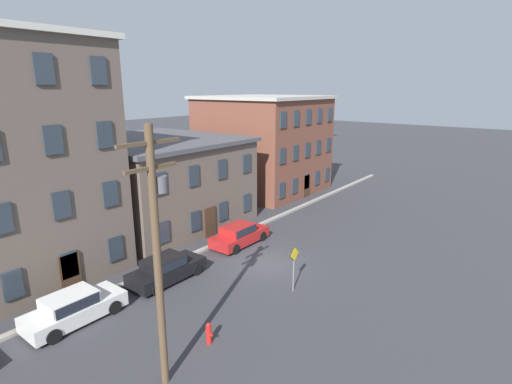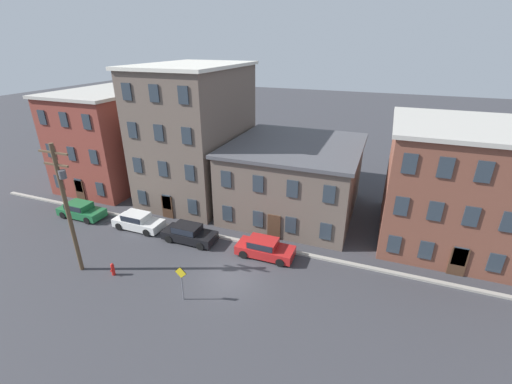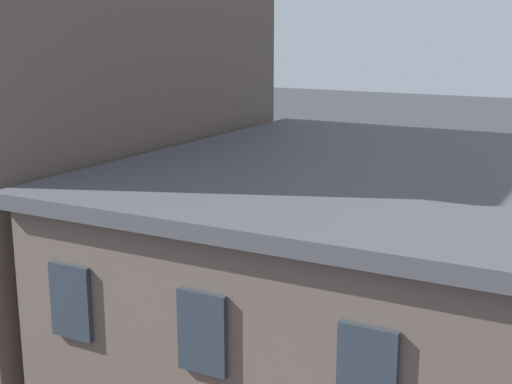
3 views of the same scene
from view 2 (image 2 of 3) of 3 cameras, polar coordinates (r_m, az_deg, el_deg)
name	(u,v)px [view 2 (image 2 of 3)]	position (r m, az deg, el deg)	size (l,w,h in m)	color
ground_plane	(229,277)	(24.72, -4.48, -13.95)	(200.00, 200.00, 0.00)	#38383D
kerb_strip	(253,243)	(28.03, -0.54, -8.57)	(56.00, 0.36, 0.16)	#9E998E
apartment_corner	(113,138)	(41.82, -22.73, 8.32)	(8.84, 11.82, 10.33)	brown
apartment_midblock	(196,133)	(35.42, -9.92, 9.65)	(8.63, 12.46, 13.18)	#66564C
apartment_far	(294,177)	(32.47, 6.36, 2.45)	(11.73, 12.23, 6.63)	#66564C
apartment_annex	(460,185)	(31.05, 30.82, 1.00)	(11.11, 10.90, 9.61)	brown
car_green	(81,210)	(35.75, -27.18, -2.63)	(4.40, 1.92, 1.43)	#1E6638
car_white	(138,221)	(31.68, -19.11, -4.53)	(4.40, 1.92, 1.43)	silver
car_black	(189,233)	(28.70, -11.15, -6.68)	(4.40, 1.92, 1.43)	black
car_red	(264,247)	(26.33, 1.41, -9.22)	(4.40, 1.92, 1.43)	#B21E1E
caution_sign	(181,278)	(22.33, -12.33, -13.87)	(0.85, 0.08, 2.53)	slate
utility_pole	(66,204)	(25.85, -29.06, -1.72)	(2.40, 0.44, 9.39)	brown
fire_hydrant	(113,269)	(26.54, -22.76, -11.76)	(0.24, 0.34, 0.96)	red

